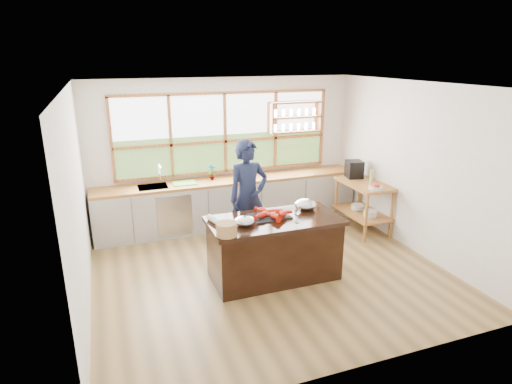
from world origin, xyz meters
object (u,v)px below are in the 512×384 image
cook (248,197)px  wicker_basket (226,229)px  espresso_machine (354,169)px  island (274,248)px

cook → wicker_basket: 1.46m
cook → espresso_machine: cook is taller
espresso_machine → wicker_basket: espresso_machine is taller
island → cook: bearing=93.9°
espresso_machine → wicker_basket: bearing=-137.3°
island → cook: cook is taller
cook → wicker_basket: cook is taller
cook → island: bearing=-94.7°
island → espresso_machine: 2.70m
cook → espresso_machine: 2.32m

